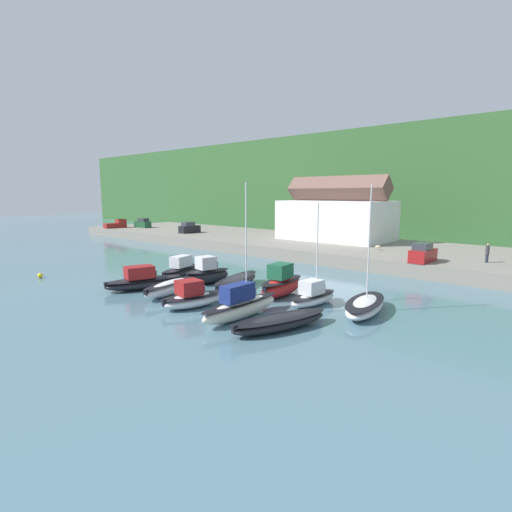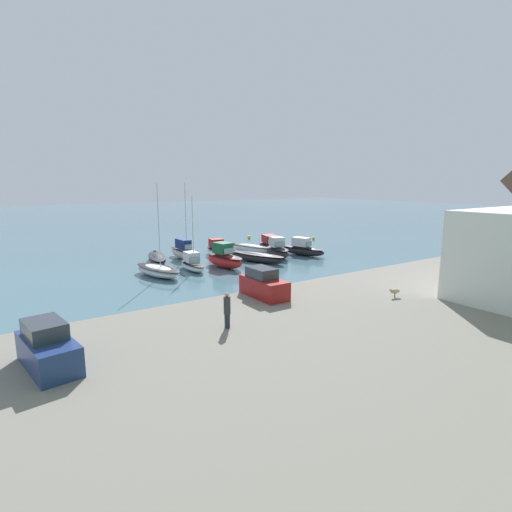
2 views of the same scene
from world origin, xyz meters
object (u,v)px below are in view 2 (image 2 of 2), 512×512
Objects in this scene: moored_boat_0 at (303,249)px; parked_car_3 at (48,348)px; moored_boat_2 at (257,257)px; mooring_buoy_0 at (249,237)px; moored_boat_3 at (224,258)px; dog_on_quay at (395,291)px; parked_car_2 at (264,284)px; moored_boat_9 at (185,252)px; mooring_buoy_1 at (313,238)px; moored_boat_10 at (157,258)px; moored_boat_1 at (277,251)px; moored_boat_7 at (250,248)px; person_on_quay at (227,310)px; moored_boat_5 at (158,271)px; moored_boat_4 at (192,264)px; moored_boat_6 at (270,245)px; moored_boat_8 at (217,249)px.

parked_car_3 is (34.53, 22.42, 1.68)m from moored_boat_0.
mooring_buoy_0 is (-10.84, -18.43, -0.34)m from moored_boat_2.
moored_boat_3 reaches higher than dog_on_quay.
mooring_buoy_0 is at bearing -114.40° from moored_boat_0.
parked_car_2 is at bearing 27.66° from moored_boat_0.
moored_boat_9 is 11.41× the size of dog_on_quay.
parked_car_2 is at bearing 42.88° from mooring_buoy_1.
moored_boat_10 is at bearing -60.32° from moored_boat_3.
parked_car_2 reaches higher than dog_on_quay.
moored_boat_1 is 0.61× the size of moored_boat_2.
moored_boat_9 is at bearing -38.45° from moored_boat_0.
parked_car_2 reaches higher than moored_boat_7.
moored_boat_2 is 28.19m from person_on_quay.
moored_boat_9 is at bearing -164.99° from moored_boat_10.
parked_car_2 is (0.87, 24.83, 2.05)m from moored_boat_10.
moored_boat_5 is 2.26× the size of parked_car_3.
parked_car_3 is 55.13m from mooring_buoy_0.
person_on_quay is (25.18, 22.64, 1.86)m from moored_boat_0.
moored_boat_7 is (-16.28, -6.49, 0.05)m from moored_boat_5.
parked_car_2 is 42.93m from mooring_buoy_0.
person_on_quay is at bearing 37.66° from parked_car_2.
moored_boat_7 reaches higher than moored_boat_2.
moored_boat_4 is 0.85× the size of moored_boat_5.
moored_boat_9 is 21.34m from mooring_buoy_0.
moored_boat_9 is at bearing -100.08° from parked_car_2.
moored_boat_1 is at bearing 78.19° from moored_boat_6.
moored_boat_10 is (8.86, 0.46, -0.28)m from moored_boat_8.
parked_car_2 is at bearing 103.66° from moored_boat_10.
moored_boat_2 is 9.75× the size of dog_on_quay.
moored_boat_8 reaches higher than mooring_buoy_1.
moored_boat_2 is at bearing -12.86° from moored_boat_0.
moored_boat_5 is 11.33× the size of dog_on_quay.
moored_boat_10 is (10.75, -6.76, -0.11)m from moored_boat_2.
moored_boat_9 reaches higher than moored_boat_6.
moored_boat_8 is (9.91, -6.85, -0.09)m from moored_boat_0.
parked_car_2 is at bearing 70.61° from dog_on_quay.
mooring_buoy_0 is at bearing -124.52° from person_on_quay.
moored_boat_9 is 2.39× the size of parked_car_2.
moored_boat_6 is 13.79m from mooring_buoy_1.
moored_boat_2 is at bearing 59.54° from mooring_buoy_0.
moored_boat_8 is 9.98× the size of mooring_buoy_1.
moored_boat_4 is at bearing -110.10° from person_on_quay.
moored_boat_8 is at bearing -50.17° from moored_boat_0.
mooring_buoy_0 is 1.09× the size of mooring_buoy_1.
moored_boat_2 is 4.02× the size of person_on_quay.
moored_boat_10 is (13.66, -0.86, -0.15)m from moored_boat_7.
parked_car_3 reaches higher than mooring_buoy_1.
person_on_quay reaches higher than moored_boat_2.
moored_boat_7 is at bearing -134.56° from moored_boat_2.
moored_boat_2 is 1.20× the size of moored_boat_7.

